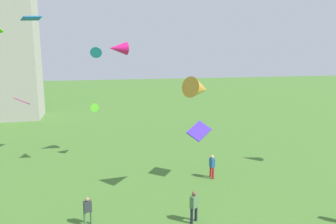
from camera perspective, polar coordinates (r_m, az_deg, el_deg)
person_2 at (r=24.14m, az=8.17°, el=-9.70°), size 0.31×0.56×1.82m
person_3 at (r=18.07m, az=4.86°, el=-16.78°), size 0.55×0.50×1.85m
person_4 at (r=18.37m, az=-14.68°, el=-17.05°), size 0.49×0.35×1.63m
kite_flying_0 at (r=23.22m, az=5.80°, el=-3.52°), size 2.07×1.64×1.27m
kite_flying_1 at (r=28.76m, az=-13.02°, el=0.65°), size 1.27×1.51×1.09m
kite_flying_3 at (r=34.68m, az=-24.01°, el=15.61°), size 2.10×1.89×0.50m
kite_flying_4 at (r=25.11m, az=-13.16°, el=11.25°), size 1.02×1.58×1.33m
kite_flying_6 at (r=27.28m, az=-9.26°, el=11.58°), size 1.83×1.54×1.13m
kite_flying_7 at (r=33.05m, az=-25.50°, el=1.86°), size 1.41×1.26×0.86m
kite_flying_8 at (r=19.84m, az=5.76°, el=4.36°), size 2.46×2.27×1.64m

